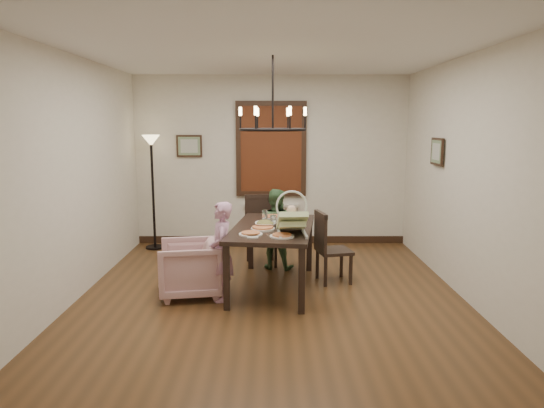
{
  "coord_description": "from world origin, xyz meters",
  "views": [
    {
      "loc": [
        0.01,
        -5.56,
        2.03
      ],
      "look_at": [
        0.01,
        0.27,
        1.05
      ],
      "focal_mm": 32.0,
      "sensor_mm": 36.0,
      "label": 1
    }
  ],
  "objects_px": {
    "chair_right": "(334,247)",
    "floor_lamp": "(153,194)",
    "drinking_glass": "(273,221)",
    "seated_man": "(275,236)",
    "chair_far": "(262,230)",
    "armchair": "(190,268)",
    "elderly_woman": "(221,260)",
    "dining_table": "(273,233)",
    "baby_bouncer": "(292,220)"
  },
  "relations": [
    {
      "from": "chair_far",
      "to": "floor_lamp",
      "type": "relative_size",
      "value": 0.56
    },
    {
      "from": "floor_lamp",
      "to": "seated_man",
      "type": "bearing_deg",
      "value": -29.23
    },
    {
      "from": "baby_bouncer",
      "to": "floor_lamp",
      "type": "distance_m",
      "value": 3.18
    },
    {
      "from": "dining_table",
      "to": "baby_bouncer",
      "type": "distance_m",
      "value": 0.54
    },
    {
      "from": "seated_man",
      "to": "baby_bouncer",
      "type": "relative_size",
      "value": 1.79
    },
    {
      "from": "drinking_glass",
      "to": "chair_right",
      "type": "bearing_deg",
      "value": 20.22
    },
    {
      "from": "dining_table",
      "to": "floor_lamp",
      "type": "bearing_deg",
      "value": 142.18
    },
    {
      "from": "chair_far",
      "to": "seated_man",
      "type": "bearing_deg",
      "value": -49.85
    },
    {
      "from": "armchair",
      "to": "seated_man",
      "type": "bearing_deg",
      "value": 128.34
    },
    {
      "from": "chair_right",
      "to": "floor_lamp",
      "type": "height_order",
      "value": "floor_lamp"
    },
    {
      "from": "chair_right",
      "to": "drinking_glass",
      "type": "bearing_deg",
      "value": 97.75
    },
    {
      "from": "dining_table",
      "to": "chair_right",
      "type": "relative_size",
      "value": 1.91
    },
    {
      "from": "dining_table",
      "to": "drinking_glass",
      "type": "height_order",
      "value": "drinking_glass"
    },
    {
      "from": "chair_right",
      "to": "elderly_woman",
      "type": "xyz_separation_m",
      "value": [
        -1.38,
        -0.64,
        0.01
      ]
    },
    {
      "from": "baby_bouncer",
      "to": "drinking_glass",
      "type": "xyz_separation_m",
      "value": [
        -0.21,
        0.38,
        -0.09
      ]
    },
    {
      "from": "drinking_glass",
      "to": "dining_table",
      "type": "bearing_deg",
      "value": 97.46
    },
    {
      "from": "armchair",
      "to": "elderly_woman",
      "type": "bearing_deg",
      "value": 60.15
    },
    {
      "from": "chair_far",
      "to": "floor_lamp",
      "type": "xyz_separation_m",
      "value": [
        -1.76,
        0.92,
        0.4
      ]
    },
    {
      "from": "dining_table",
      "to": "armchair",
      "type": "relative_size",
      "value": 2.44
    },
    {
      "from": "chair_far",
      "to": "elderly_woman",
      "type": "relative_size",
      "value": 1.06
    },
    {
      "from": "seated_man",
      "to": "chair_right",
      "type": "bearing_deg",
      "value": 155.53
    },
    {
      "from": "elderly_woman",
      "to": "seated_man",
      "type": "bearing_deg",
      "value": 148.72
    },
    {
      "from": "baby_bouncer",
      "to": "elderly_woman",
      "type": "bearing_deg",
      "value": 175.38
    },
    {
      "from": "chair_far",
      "to": "armchair",
      "type": "xyz_separation_m",
      "value": [
        -0.82,
        -1.27,
        -0.17
      ]
    },
    {
      "from": "elderly_woman",
      "to": "floor_lamp",
      "type": "height_order",
      "value": "floor_lamp"
    },
    {
      "from": "chair_far",
      "to": "floor_lamp",
      "type": "bearing_deg",
      "value": 145.22
    },
    {
      "from": "dining_table",
      "to": "baby_bouncer",
      "type": "height_order",
      "value": "baby_bouncer"
    },
    {
      "from": "dining_table",
      "to": "armchair",
      "type": "distance_m",
      "value": 1.07
    },
    {
      "from": "seated_man",
      "to": "elderly_woman",
      "type": "bearing_deg",
      "value": 77.16
    },
    {
      "from": "drinking_glass",
      "to": "seated_man",
      "type": "bearing_deg",
      "value": 88.31
    },
    {
      "from": "chair_far",
      "to": "chair_right",
      "type": "height_order",
      "value": "chair_far"
    },
    {
      "from": "chair_far",
      "to": "chair_right",
      "type": "bearing_deg",
      "value": -46.46
    },
    {
      "from": "chair_right",
      "to": "drinking_glass",
      "type": "xyz_separation_m",
      "value": [
        -0.78,
        -0.29,
        0.39
      ]
    },
    {
      "from": "armchair",
      "to": "baby_bouncer",
      "type": "relative_size",
      "value": 1.39
    },
    {
      "from": "chair_far",
      "to": "seated_man",
      "type": "height_order",
      "value": "chair_far"
    },
    {
      "from": "chair_far",
      "to": "seated_man",
      "type": "xyz_separation_m",
      "value": [
        0.19,
        -0.17,
        -0.04
      ]
    },
    {
      "from": "baby_bouncer",
      "to": "chair_far",
      "type": "bearing_deg",
      "value": 101.52
    },
    {
      "from": "seated_man",
      "to": "floor_lamp",
      "type": "bearing_deg",
      "value": -15.41
    },
    {
      "from": "dining_table",
      "to": "elderly_woman",
      "type": "bearing_deg",
      "value": -138.6
    },
    {
      "from": "armchair",
      "to": "chair_far",
      "type": "bearing_deg",
      "value": 138.18
    },
    {
      "from": "floor_lamp",
      "to": "chair_far",
      "type": "bearing_deg",
      "value": -27.52
    },
    {
      "from": "chair_far",
      "to": "baby_bouncer",
      "type": "distance_m",
      "value": 1.55
    },
    {
      "from": "dining_table",
      "to": "seated_man",
      "type": "bearing_deg",
      "value": 95.2
    },
    {
      "from": "dining_table",
      "to": "chair_right",
      "type": "distance_m",
      "value": 0.86
    },
    {
      "from": "elderly_woman",
      "to": "dining_table",
      "type": "bearing_deg",
      "value": 119.42
    },
    {
      "from": "armchair",
      "to": "floor_lamp",
      "type": "distance_m",
      "value": 2.45
    },
    {
      "from": "armchair",
      "to": "seated_man",
      "type": "xyz_separation_m",
      "value": [
        1.01,
        1.09,
        0.14
      ]
    },
    {
      "from": "floor_lamp",
      "to": "baby_bouncer",
      "type": "bearing_deg",
      "value": -47.8
    },
    {
      "from": "chair_far",
      "to": "baby_bouncer",
      "type": "xyz_separation_m",
      "value": [
        0.37,
        -1.44,
        0.45
      ]
    },
    {
      "from": "baby_bouncer",
      "to": "drinking_glass",
      "type": "distance_m",
      "value": 0.44
    }
  ]
}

